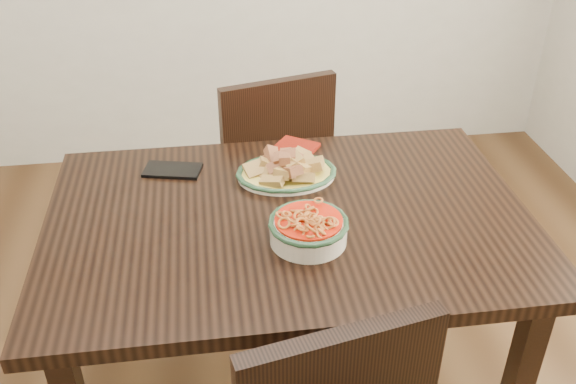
{
  "coord_description": "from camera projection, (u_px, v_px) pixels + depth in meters",
  "views": [
    {
      "loc": [
        -0.11,
        -1.43,
        1.73
      ],
      "look_at": [
        0.09,
        0.01,
        0.81
      ],
      "focal_mm": 40.0,
      "sensor_mm": 36.0,
      "label": 1
    }
  ],
  "objects": [
    {
      "name": "dining_table",
      "position": [
        289.0,
        241.0,
        1.78
      ],
      "size": [
        1.3,
        0.87,
        0.75
      ],
      "color": "black",
      "rests_on": "ground"
    },
    {
      "name": "chair_far",
      "position": [
        268.0,
        166.0,
        2.45
      ],
      "size": [
        0.51,
        0.51,
        0.89
      ],
      "rotation": [
        0.0,
        0.0,
        3.4
      ],
      "color": "black",
      "rests_on": "ground"
    },
    {
      "name": "fish_plate",
      "position": [
        286.0,
        164.0,
        1.88
      ],
      "size": [
        0.29,
        0.23,
        0.11
      ],
      "color": "white",
      "rests_on": "dining_table"
    },
    {
      "name": "noodle_bowl",
      "position": [
        308.0,
        227.0,
        1.61
      ],
      "size": [
        0.21,
        0.21,
        0.08
      ],
      "color": "beige",
      "rests_on": "dining_table"
    },
    {
      "name": "smartphone",
      "position": [
        173.0,
        170.0,
        1.92
      ],
      "size": [
        0.18,
        0.13,
        0.01
      ],
      "primitive_type": "cube",
      "rotation": [
        0.0,
        0.0,
        -0.23
      ],
      "color": "black",
      "rests_on": "dining_table"
    },
    {
      "name": "napkin",
      "position": [
        296.0,
        147.0,
        2.04
      ],
      "size": [
        0.16,
        0.16,
        0.01
      ],
      "primitive_type": "cube",
      "rotation": [
        0.0,
        0.0,
        -0.61
      ],
      "color": "maroon",
      "rests_on": "dining_table"
    }
  ]
}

